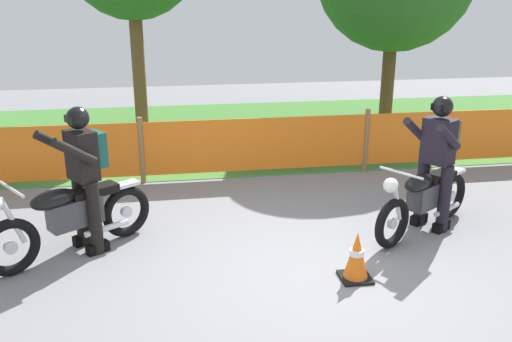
# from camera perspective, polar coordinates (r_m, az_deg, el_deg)

# --- Properties ---
(ground) EXTENTS (24.00, 24.00, 0.02)m
(ground) POSITION_cam_1_polar(r_m,az_deg,el_deg) (6.10, 4.86, -10.17)
(ground) COLOR gray
(grass_verge) EXTENTS (24.00, 5.84, 0.01)m
(grass_verge) POSITION_cam_1_polar(r_m,az_deg,el_deg) (11.64, -2.17, 4.09)
(grass_verge) COLOR #427A33
(grass_verge) RESTS_ON ground
(barrier_fence) EXTENTS (10.92, 0.08, 1.05)m
(barrier_fence) POSITION_cam_1_polar(r_m,az_deg,el_deg) (8.71, 0.14, 2.76)
(barrier_fence) COLOR olive
(barrier_fence) RESTS_ON ground
(motorcycle_lead) EXTENTS (1.73, 1.26, 0.96)m
(motorcycle_lead) POSITION_cam_1_polar(r_m,az_deg,el_deg) (6.53, -18.74, -4.50)
(motorcycle_lead) COLOR black
(motorcycle_lead) RESTS_ON ground
(motorcycle_trailing) EXTENTS (1.68, 1.14, 0.92)m
(motorcycle_trailing) POSITION_cam_1_polar(r_m,az_deg,el_deg) (7.07, 17.08, -2.73)
(motorcycle_trailing) COLOR black
(motorcycle_trailing) RESTS_ON ground
(rider_lead) EXTENTS (0.79, 0.72, 1.69)m
(rider_lead) POSITION_cam_1_polar(r_m,az_deg,el_deg) (6.45, -17.44, -0.03)
(rider_lead) COLOR black
(rider_lead) RESTS_ON ground
(rider_trailing) EXTENTS (0.79, 0.72, 1.69)m
(rider_trailing) POSITION_cam_1_polar(r_m,az_deg,el_deg) (7.09, 18.34, 1.53)
(rider_trailing) COLOR black
(rider_trailing) RESTS_ON ground
(traffic_cone) EXTENTS (0.32, 0.32, 0.53)m
(traffic_cone) POSITION_cam_1_polar(r_m,az_deg,el_deg) (5.86, 10.41, -8.72)
(traffic_cone) COLOR black
(traffic_cone) RESTS_ON ground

